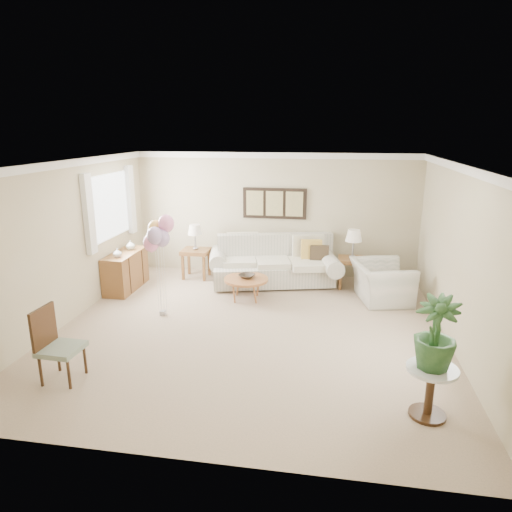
{
  "coord_description": "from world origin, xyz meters",
  "views": [
    {
      "loc": [
        1.18,
        -6.53,
        3.08
      ],
      "look_at": [
        -0.0,
        0.6,
        1.05
      ],
      "focal_mm": 32.0,
      "sensor_mm": 36.0,
      "label": 1
    }
  ],
  "objects_px": {
    "coffee_table": "(246,280)",
    "balloon_cluster": "(158,234)",
    "armchair": "(381,282)",
    "sofa": "(274,265)",
    "accent_chair": "(55,343)"
  },
  "relations": [
    {
      "from": "coffee_table",
      "to": "armchair",
      "type": "bearing_deg",
      "value": 8.47
    },
    {
      "from": "sofa",
      "to": "armchair",
      "type": "height_order",
      "value": "sofa"
    },
    {
      "from": "coffee_table",
      "to": "accent_chair",
      "type": "distance_m",
      "value": 3.64
    },
    {
      "from": "accent_chair",
      "to": "balloon_cluster",
      "type": "bearing_deg",
      "value": 75.72
    },
    {
      "from": "coffee_table",
      "to": "accent_chair",
      "type": "height_order",
      "value": "accent_chair"
    },
    {
      "from": "coffee_table",
      "to": "balloon_cluster",
      "type": "bearing_deg",
      "value": -142.68
    },
    {
      "from": "armchair",
      "to": "accent_chair",
      "type": "xyz_separation_m",
      "value": [
        -4.29,
        -3.52,
        0.14
      ]
    },
    {
      "from": "sofa",
      "to": "armchair",
      "type": "relative_size",
      "value": 2.61
    },
    {
      "from": "coffee_table",
      "to": "balloon_cluster",
      "type": "height_order",
      "value": "balloon_cluster"
    },
    {
      "from": "sofa",
      "to": "coffee_table",
      "type": "height_order",
      "value": "sofa"
    },
    {
      "from": "sofa",
      "to": "coffee_table",
      "type": "relative_size",
      "value": 3.5
    },
    {
      "from": "coffee_table",
      "to": "armchair",
      "type": "distance_m",
      "value": 2.49
    },
    {
      "from": "coffee_table",
      "to": "balloon_cluster",
      "type": "distance_m",
      "value": 1.9
    },
    {
      "from": "accent_chair",
      "to": "balloon_cluster",
      "type": "height_order",
      "value": "balloon_cluster"
    },
    {
      "from": "sofa",
      "to": "accent_chair",
      "type": "bearing_deg",
      "value": -117.89
    }
  ]
}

